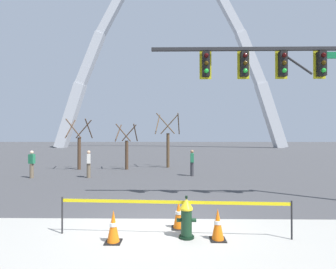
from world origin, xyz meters
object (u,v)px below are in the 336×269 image
pedestrian_walking_left (192,163)px  pedestrian_walking_right (32,164)px  fire_hydrant (186,218)px  pedestrian_standing_center (89,164)px  traffic_cone_by_hydrant (179,215)px  monument_arch (170,62)px  traffic_cone_mid_sidewalk (113,227)px  traffic_cone_curb_edge (218,225)px  traffic_signal_gantry (294,81)px

pedestrian_walking_left → pedestrian_walking_right: (-9.39, -0.91, 0.00)m
fire_hydrant → pedestrian_standing_center: size_ratio=0.62×
traffic_cone_by_hydrant → monument_arch: bearing=90.7°
traffic_cone_mid_sidewalk → traffic_cone_curb_edge: bearing=4.2°
traffic_cone_curb_edge → traffic_signal_gantry: size_ratio=0.09×
traffic_cone_curb_edge → pedestrian_walking_right: 12.76m
traffic_signal_gantry → monument_arch: 50.37m
monument_arch → pedestrian_standing_center: bearing=-96.0°
pedestrian_standing_center → pedestrian_walking_right: 3.28m
monument_arch → pedestrian_walking_left: size_ratio=32.50×
pedestrian_walking_right → traffic_cone_mid_sidewalk: bearing=-52.8°
traffic_cone_by_hydrant → pedestrian_walking_right: (-8.33, 8.08, 0.46)m
traffic_cone_mid_sidewalk → pedestrian_walking_left: bearing=75.6°
pedestrian_standing_center → traffic_cone_mid_sidewalk: bearing=-68.7°
traffic_cone_by_hydrant → monument_arch: monument_arch is taller
traffic_cone_curb_edge → pedestrian_walking_right: pedestrian_walking_right is taller
pedestrian_walking_left → monument_arch: bearing=92.3°
traffic_cone_by_hydrant → pedestrian_walking_left: pedestrian_walking_left is taller
pedestrian_walking_left → pedestrian_walking_right: same height
traffic_cone_by_hydrant → traffic_cone_mid_sidewalk: bearing=-148.5°
traffic_cone_mid_sidewalk → monument_arch: bearing=89.0°
traffic_cone_curb_edge → traffic_signal_gantry: traffic_signal_gantry is taller
pedestrian_standing_center → traffic_signal_gantry: bearing=-30.7°
traffic_cone_curb_edge → pedestrian_walking_left: pedestrian_walking_left is taller
pedestrian_walking_right → traffic_cone_by_hydrant: bearing=-44.1°
pedestrian_standing_center → pedestrian_walking_right: bearing=-177.1°
traffic_cone_by_hydrant → traffic_cone_curb_edge: size_ratio=1.00×
traffic_signal_gantry → pedestrian_walking_right: 14.18m
traffic_signal_gantry → monument_arch: (-4.88, 47.85, 14.93)m
traffic_signal_gantry → monument_arch: bearing=95.8°
fire_hydrant → pedestrian_walking_left: 9.65m
traffic_signal_gantry → monument_arch: monument_arch is taller
fire_hydrant → traffic_cone_mid_sidewalk: 1.69m
traffic_cone_curb_edge → monument_arch: size_ratio=0.01×
fire_hydrant → traffic_cone_by_hydrant: fire_hydrant is taller
traffic_cone_mid_sidewalk → pedestrian_walking_right: (-6.84, 8.99, 0.46)m
traffic_cone_by_hydrant → pedestrian_standing_center: bearing=121.5°
monument_arch → traffic_signal_gantry: bearing=-84.2°
traffic_cone_curb_edge → monument_arch: 54.71m
monument_arch → pedestrian_walking_right: 46.97m
traffic_cone_curb_edge → pedestrian_walking_left: (0.18, 9.73, 0.46)m
traffic_cone_mid_sidewalk → traffic_cone_curb_edge: size_ratio=1.00×
traffic_signal_gantry → pedestrian_walking_right: (-12.62, 5.38, -3.59)m
traffic_cone_mid_sidewalk → pedestrian_standing_center: (-3.56, 9.16, 0.46)m
fire_hydrant → pedestrian_standing_center: (-5.22, 8.86, 0.35)m
monument_arch → pedestrian_walking_left: (1.64, -41.56, -18.52)m
pedestrian_walking_left → fire_hydrant: bearing=-95.3°
traffic_cone_by_hydrant → pedestrian_walking_right: pedestrian_walking_right is taller
traffic_cone_mid_sidewalk → traffic_signal_gantry: 7.93m
traffic_cone_by_hydrant → traffic_cone_mid_sidewalk: 1.75m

